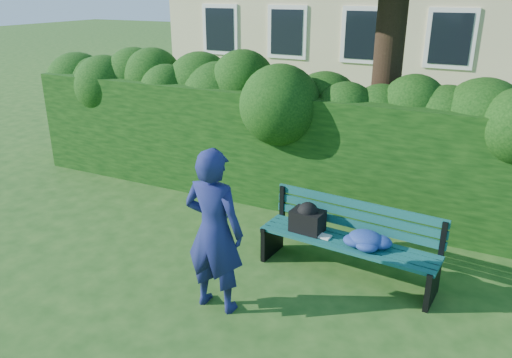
% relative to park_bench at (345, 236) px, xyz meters
% --- Properties ---
extents(ground, '(80.00, 80.00, 0.00)m').
position_rel_park_bench_xyz_m(ground, '(-1.29, -0.40, -0.51)').
color(ground, '#1F4917').
rests_on(ground, ground).
extents(hedge, '(10.00, 1.00, 1.80)m').
position_rel_park_bench_xyz_m(hedge, '(-1.29, 1.80, 0.39)').
color(hedge, black).
rests_on(hedge, ground).
extents(park_bench, '(2.18, 0.74, 0.89)m').
position_rel_park_bench_xyz_m(park_bench, '(0.00, 0.00, 0.00)').
color(park_bench, '#0E4643').
rests_on(park_bench, ground).
extents(man_reading, '(0.67, 0.44, 1.82)m').
position_rel_park_bench_xyz_m(man_reading, '(-1.04, -1.27, 0.40)').
color(man_reading, navy).
rests_on(man_reading, ground).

